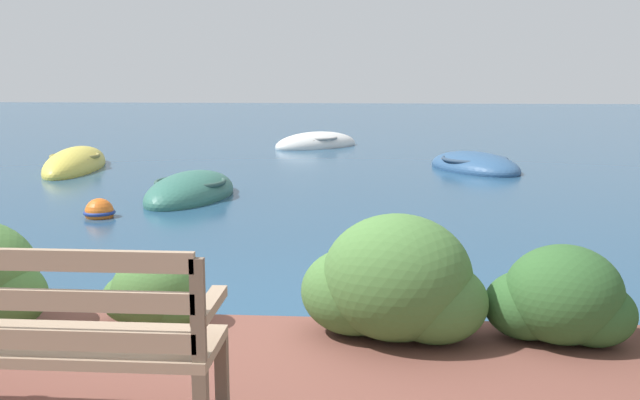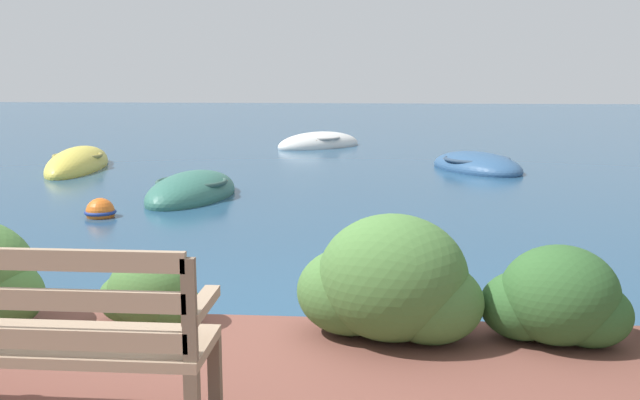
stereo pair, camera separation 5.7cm
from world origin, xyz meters
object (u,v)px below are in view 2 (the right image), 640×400
at_px(rowboat_nearest, 192,194).
at_px(mooring_buoy, 100,212).
at_px(rowboat_mid, 78,166).
at_px(rowboat_outer, 319,145).
at_px(rowboat_far, 477,167).
at_px(park_bench, 39,335).

distance_m(rowboat_nearest, mooring_buoy, 1.74).
distance_m(rowboat_mid, rowboat_outer, 6.35).
xyz_separation_m(rowboat_nearest, rowboat_outer, (1.31, 7.63, -0.00)).
xyz_separation_m(rowboat_mid, rowboat_far, (7.83, 0.53, -0.01)).
bearing_deg(mooring_buoy, rowboat_outer, 76.88).
bearing_deg(rowboat_nearest, rowboat_outer, 0.20).
relative_size(rowboat_nearest, rowboat_far, 0.90).
height_order(rowboat_far, mooring_buoy, rowboat_far).
distance_m(park_bench, rowboat_outer, 15.15).
height_order(rowboat_far, rowboat_outer, rowboat_outer).
xyz_separation_m(rowboat_far, rowboat_outer, (-3.43, 4.05, 0.00)).
relative_size(park_bench, rowboat_outer, 0.61).
relative_size(rowboat_outer, mooring_buoy, 6.14).
bearing_deg(rowboat_far, mooring_buoy, 105.51).
bearing_deg(rowboat_outer, park_bench, 47.30).
height_order(rowboat_nearest, rowboat_outer, rowboat_nearest).
bearing_deg(rowboat_nearest, mooring_buoy, 161.71).
height_order(park_bench, rowboat_nearest, park_bench).
relative_size(rowboat_nearest, rowboat_outer, 0.95).
bearing_deg(rowboat_mid, rowboat_outer, 127.66).
xyz_separation_m(rowboat_nearest, rowboat_far, (4.74, 3.58, -0.01)).
height_order(park_bench, rowboat_mid, park_bench).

